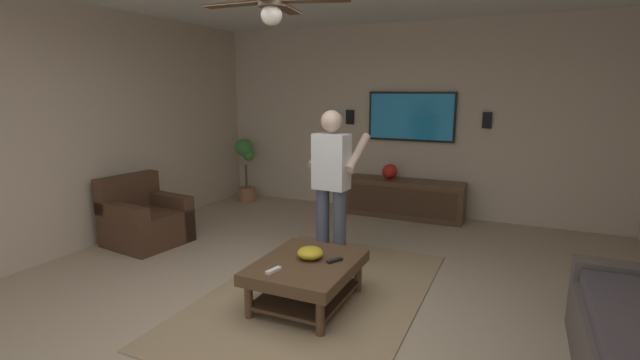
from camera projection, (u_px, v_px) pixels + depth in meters
ground_plane at (283, 328)px, 3.54m from camera, size 9.08×9.08×0.00m
wall_back_tv at (407, 120)px, 6.67m from camera, size 0.10×6.22×2.80m
wall_side_far at (15, 135)px, 4.51m from camera, size 7.77×0.10×2.80m
area_rug at (317, 294)px, 4.10m from camera, size 2.85×1.82×0.01m
armchair at (145, 221)px, 5.44m from camera, size 0.89×0.90×0.82m
coffee_table at (307, 273)px, 3.86m from camera, size 1.00×0.80×0.40m
media_console at (404, 199)px, 6.57m from camera, size 0.45×1.70×0.55m
tv at (411, 117)px, 6.55m from camera, size 0.05×1.27×0.72m
person_standing at (332, 178)px, 4.70m from camera, size 0.56×0.57×1.64m
potted_plant_tall at (245, 161)px, 7.46m from camera, size 0.32×0.33×1.05m
bowl at (310, 253)px, 3.89m from camera, size 0.23×0.23×0.10m
remote_white at (274, 270)px, 3.62m from camera, size 0.16×0.08×0.02m
remote_black at (334, 260)px, 3.83m from camera, size 0.15×0.12×0.02m
vase_round at (390, 171)px, 6.60m from camera, size 0.22×0.22×0.22m
wall_speaker_left at (487, 120)px, 6.14m from camera, size 0.06×0.12×0.22m
wall_speaker_right at (350, 117)px, 6.96m from camera, size 0.06×0.12×0.22m
ceiling_fan at (272, 5)px, 3.40m from camera, size 1.20×1.19×0.46m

